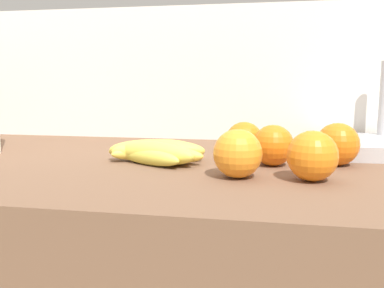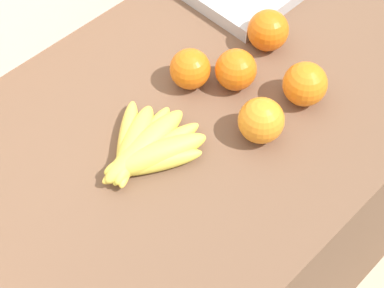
% 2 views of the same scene
% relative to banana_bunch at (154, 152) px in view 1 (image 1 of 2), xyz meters
% --- Properties ---
extents(wall_back, '(2.27, 0.06, 1.30)m').
position_rel_banana_bunch_xyz_m(wall_back, '(0.00, 0.36, -0.32)').
color(wall_back, silver).
rests_on(wall_back, ground).
extents(banana_bunch, '(0.20, 0.19, 0.04)m').
position_rel_banana_bunch_xyz_m(banana_bunch, '(0.00, 0.00, 0.00)').
color(banana_bunch, '#DDD24C').
rests_on(banana_bunch, counter).
extents(orange_center, '(0.08, 0.08, 0.08)m').
position_rel_banana_bunch_xyz_m(orange_center, '(0.23, 0.00, 0.02)').
color(orange_center, orange).
rests_on(orange_center, counter).
extents(orange_far_right, '(0.08, 0.08, 0.08)m').
position_rel_banana_bunch_xyz_m(orange_far_right, '(0.34, 0.03, 0.02)').
color(orange_far_right, orange).
rests_on(orange_far_right, counter).
extents(orange_right, '(0.08, 0.08, 0.08)m').
position_rel_banana_bunch_xyz_m(orange_right, '(0.29, -0.11, 0.02)').
color(orange_right, orange).
rests_on(orange_right, counter).
extents(orange_front, '(0.08, 0.08, 0.08)m').
position_rel_banana_bunch_xyz_m(orange_front, '(0.17, -0.11, 0.02)').
color(orange_front, orange).
rests_on(orange_front, counter).
extents(orange_back_right, '(0.08, 0.08, 0.08)m').
position_rel_banana_bunch_xyz_m(orange_back_right, '(0.17, 0.06, 0.02)').
color(orange_back_right, orange).
rests_on(orange_back_right, counter).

